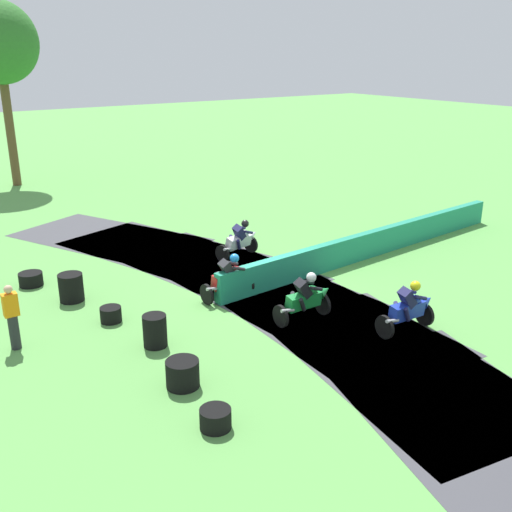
{
  "coord_description": "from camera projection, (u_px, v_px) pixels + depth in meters",
  "views": [
    {
      "loc": [
        -9.76,
        -13.4,
        6.8
      ],
      "look_at": [
        -0.12,
        0.52,
        0.9
      ],
      "focal_mm": 41.76,
      "sensor_mm": 36.0,
      "label": 1
    }
  ],
  "objects": [
    {
      "name": "tire_stack_mid_a",
      "position": [
        183.0,
        374.0,
        12.6
      ],
      "size": [
        0.72,
        0.72,
        0.6
      ],
      "color": "black",
      "rests_on": "ground"
    },
    {
      "name": "motorcycle_lead_blue",
      "position": [
        410.0,
        307.0,
        14.94
      ],
      "size": [
        1.69,
        0.73,
        1.42
      ],
      "color": "black",
      "rests_on": "ground"
    },
    {
      "name": "motorcycle_fourth_white",
      "position": [
        240.0,
        239.0,
        20.36
      ],
      "size": [
        1.72,
        1.05,
        1.43
      ],
      "color": "black",
      "rests_on": "ground"
    },
    {
      "name": "safety_barrier",
      "position": [
        373.0,
        243.0,
        20.58
      ],
      "size": [
        13.31,
        1.38,
        0.9
      ],
      "primitive_type": "cube",
      "rotation": [
        0.0,
        0.0,
        -1.49
      ],
      "color": "#1E8466",
      "rests_on": "ground"
    },
    {
      "name": "tire_stack_extra_a",
      "position": [
        71.0,
        287.0,
        16.88
      ],
      "size": [
        0.69,
        0.69,
        0.8
      ],
      "color": "black",
      "rests_on": "ground"
    },
    {
      "name": "motorcycle_trailing_red",
      "position": [
        231.0,
        277.0,
        16.93
      ],
      "size": [
        1.68,
        0.74,
        1.43
      ],
      "color": "black",
      "rests_on": "ground"
    },
    {
      "name": "track_marshal",
      "position": [
        12.0,
        317.0,
        14.03
      ],
      "size": [
        0.34,
        0.24,
        1.63
      ],
      "color": "#232328",
      "rests_on": "ground"
    },
    {
      "name": "tire_stack_near",
      "position": [
        215.0,
        419.0,
        11.23
      ],
      "size": [
        0.61,
        0.61,
        0.4
      ],
      "color": "black",
      "rests_on": "ground"
    },
    {
      "name": "motorcycle_chase_green",
      "position": [
        306.0,
        298.0,
        15.54
      ],
      "size": [
        1.68,
        0.72,
        1.43
      ],
      "color": "black",
      "rests_on": "ground"
    },
    {
      "name": "ground_plane",
      "position": [
        269.0,
        288.0,
        17.89
      ],
      "size": [
        120.0,
        120.0,
        0.0
      ],
      "primitive_type": "plane",
      "color": "#569947"
    },
    {
      "name": "tire_stack_extra_b",
      "position": [
        31.0,
        279.0,
        18.04
      ],
      "size": [
        0.71,
        0.71,
        0.4
      ],
      "color": "black",
      "rests_on": "ground"
    },
    {
      "name": "track_asphalt",
      "position": [
        251.0,
        294.0,
        17.47
      ],
      "size": [
        7.44,
        23.46,
        0.01
      ],
      "color": "#3D3D42",
      "rests_on": "ground"
    },
    {
      "name": "tire_stack_mid_b",
      "position": [
        155.0,
        331.0,
        14.29
      ],
      "size": [
        0.58,
        0.58,
        0.8
      ],
      "color": "black",
      "rests_on": "ground"
    },
    {
      "name": "tire_stack_far",
      "position": [
        111.0,
        314.0,
        15.64
      ],
      "size": [
        0.56,
        0.56,
        0.4
      ],
      "color": "black",
      "rests_on": "ground"
    }
  ]
}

